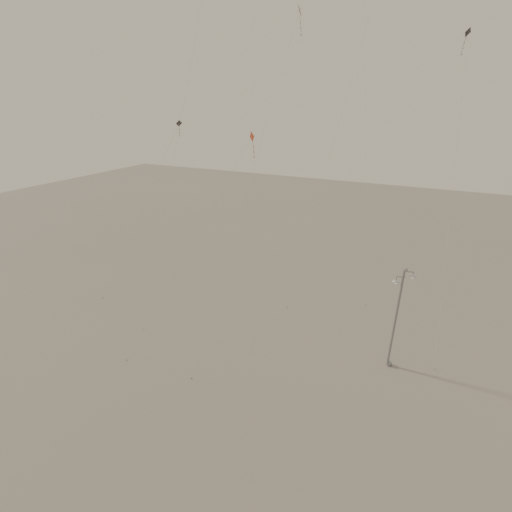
% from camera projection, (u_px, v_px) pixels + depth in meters
% --- Properties ---
extents(ground, '(160.00, 160.00, 0.00)m').
position_uv_depth(ground, '(254.00, 374.00, 31.08)').
color(ground, gray).
rests_on(ground, ground).
extents(street_lamp, '(1.58, 0.80, 8.54)m').
position_uv_depth(street_lamp, '(397.00, 316.00, 30.39)').
color(street_lamp, '#999CA2').
rests_on(street_lamp, ground).
extents(kite_0, '(2.42, 13.98, 37.64)m').
position_uv_depth(kite_0, '(203.00, 0.00, 34.64)').
color(kite_0, maroon).
rests_on(kite_0, ground).
extents(kite_1, '(1.53, 17.54, 27.45)m').
position_uv_depth(kite_1, '(278.00, 87.00, 33.44)').
color(kite_1, '#2B2724').
rests_on(kite_1, ground).
extents(kite_3, '(7.90, 8.24, 17.70)m').
position_uv_depth(kite_3, '(223.00, 190.00, 30.44)').
color(kite_3, maroon).
rests_on(kite_3, ground).
extents(kite_4, '(2.19, 7.59, 24.86)m').
position_uv_depth(kite_4, '(458.00, 126.00, 29.95)').
color(kite_4, '#2B2724').
rests_on(kite_4, ground).
extents(kite_5, '(5.61, 9.50, 34.39)m').
position_uv_depth(kite_5, '(365.00, 46.00, 39.33)').
color(kite_5, maroon).
rests_on(kite_5, ground).
extents(kite_6, '(8.87, 4.27, 18.16)m').
position_uv_depth(kite_6, '(154.00, 181.00, 38.03)').
color(kite_6, '#2B2724').
rests_on(kite_6, ground).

